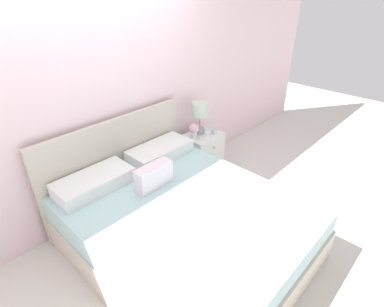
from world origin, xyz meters
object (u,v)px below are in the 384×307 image
at_px(bed, 180,223).
at_px(flower_vase, 194,130).
at_px(table_lamp, 200,112).
at_px(teacup, 208,134).
at_px(nightstand, 202,153).
at_px(alarm_clock, 214,131).

relative_size(bed, flower_vase, 10.02).
bearing_deg(flower_vase, table_lamp, 20.11).
distance_m(flower_vase, teacup, 0.23).
distance_m(bed, flower_vase, 1.33).
distance_m(nightstand, flower_vase, 0.44).
distance_m(nightstand, teacup, 0.31).
height_order(table_lamp, flower_vase, table_lamp).
relative_size(nightstand, alarm_clock, 8.66).
height_order(flower_vase, alarm_clock, flower_vase).
height_order(bed, alarm_clock, bed).
bearing_deg(bed, flower_vase, 37.01).
bearing_deg(teacup, nightstand, 106.87).
relative_size(nightstand, teacup, 5.64).
height_order(bed, nightstand, bed).
height_order(teacup, alarm_clock, alarm_clock).
xyz_separation_m(table_lamp, teacup, (0.02, -0.13, -0.27)).
height_order(nightstand, alarm_clock, alarm_clock).
relative_size(bed, alarm_clock, 33.16).
height_order(nightstand, table_lamp, table_lamp).
height_order(nightstand, teacup, teacup).
height_order(flower_vase, teacup, flower_vase).
xyz_separation_m(bed, teacup, (1.21, 0.71, 0.28)).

